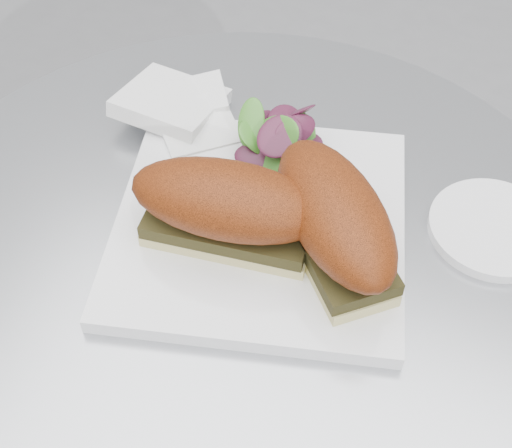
{
  "coord_description": "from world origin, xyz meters",
  "views": [
    {
      "loc": [
        0.17,
        -0.37,
        1.25
      ],
      "look_at": [
        0.01,
        0.01,
        0.77
      ],
      "focal_mm": 50.0,
      "sensor_mm": 36.0,
      "label": 1
    }
  ],
  "objects_px": {
    "saucer": "(493,228)",
    "sandwich_left": "(228,207)",
    "sandwich_right": "(334,219)",
    "plate": "(260,224)"
  },
  "relations": [
    {
      "from": "sandwich_left",
      "to": "saucer",
      "type": "height_order",
      "value": "sandwich_left"
    },
    {
      "from": "saucer",
      "to": "sandwich_left",
      "type": "bearing_deg",
      "value": -153.37
    },
    {
      "from": "sandwich_left",
      "to": "sandwich_right",
      "type": "distance_m",
      "value": 0.09
    },
    {
      "from": "plate",
      "to": "sandwich_left",
      "type": "xyz_separation_m",
      "value": [
        -0.02,
        -0.03,
        0.05
      ]
    },
    {
      "from": "sandwich_right",
      "to": "saucer",
      "type": "distance_m",
      "value": 0.17
    },
    {
      "from": "plate",
      "to": "sandwich_left",
      "type": "distance_m",
      "value": 0.06
    },
    {
      "from": "plate",
      "to": "sandwich_left",
      "type": "bearing_deg",
      "value": -118.54
    },
    {
      "from": "plate",
      "to": "sandwich_right",
      "type": "relative_size",
      "value": 1.45
    },
    {
      "from": "sandwich_right",
      "to": "saucer",
      "type": "bearing_deg",
      "value": 82.52
    },
    {
      "from": "sandwich_left",
      "to": "sandwich_right",
      "type": "relative_size",
      "value": 0.99
    }
  ]
}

